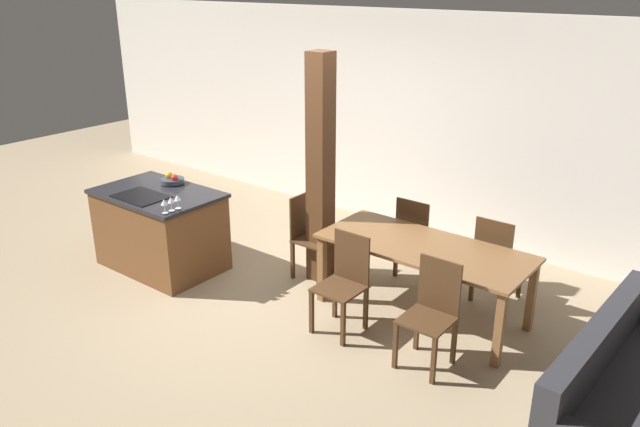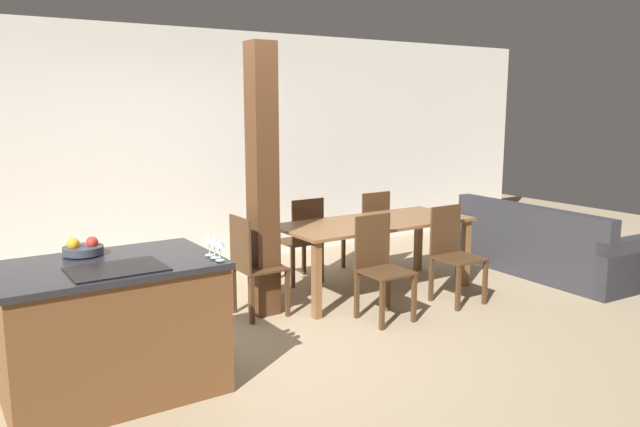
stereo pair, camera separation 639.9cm
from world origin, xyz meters
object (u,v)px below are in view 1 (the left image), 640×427
Objects in this scene: wine_glass_near at (164,203)px; dining_chair_near_right at (431,312)px; wine_glass_middle at (171,200)px; kitchen_island at (161,229)px; dining_chair_near_left at (344,281)px; wine_glass_far at (177,198)px; dining_chair_far_right at (496,259)px; dining_chair_far_left at (416,237)px; timber_post at (321,172)px; dining_chair_head_end at (310,235)px; dining_table at (424,254)px; fruit_bowl at (172,180)px.

wine_glass_near is 2.76m from dining_chair_near_right.
dining_chair_near_right is (2.65, 0.48, -0.52)m from wine_glass_middle.
kitchen_island is 1.49× the size of dining_chair_near_left.
wine_glass_far reaches higher than kitchen_island.
wine_glass_near is 3.29m from dining_chair_far_right.
dining_chair_near_left is (1.76, 0.48, -0.52)m from wine_glass_middle.
dining_chair_far_left is 0.89m from dining_chair_far_right.
dining_chair_far_left and dining_chair_far_right have the same top height.
dining_chair_far_right is (0.89, 0.00, 0.00)m from dining_chair_far_left.
dining_chair_far_right is 1.94m from timber_post.
wine_glass_near is at bearing -90.00° from wine_glass_far.
wine_glass_near is at bearing -168.07° from dining_chair_near_right.
dining_chair_far_right is at bearing -70.15° from dining_chair_head_end.
wine_glass_near is 0.16× the size of dining_chair_far_right.
dining_table is at bearing -90.00° from dining_chair_head_end.
wine_glass_middle is 1.00× the size of wine_glass_far.
dining_chair_near_right is (3.34, -0.10, -0.45)m from fruit_bowl.
dining_chair_near_right is 0.38× the size of timber_post.
fruit_bowl is 1.78m from timber_post.
dining_chair_far_right is at bearing 24.59° from kitchen_island.
dining_chair_near_right is (0.89, 0.00, 0.00)m from dining_chair_near_left.
wine_glass_middle is 0.16× the size of dining_chair_near_left.
kitchen_island is 0.87m from wine_glass_middle.
dining_chair_near_right is 1.00× the size of dining_chair_far_right.
wine_glass_near is at bearing 145.13° from dining_chair_head_end.
kitchen_island is 1.95m from timber_post.
wine_glass_near reaches higher than dining_chair_near_right.
dining_chair_far_left is (2.37, 1.49, 0.03)m from kitchen_island.
wine_glass_middle reaches higher than dining_chair_head_end.
wine_glass_far is 0.16× the size of dining_chair_far_right.
dining_chair_near_right is (3.26, 0.19, 0.03)m from kitchen_island.
timber_post is at bearing 38.53° from dining_chair_far_left.
wine_glass_middle is 0.16× the size of dining_chair_far_right.
dining_chair_head_end is (0.85, 1.05, -0.52)m from wine_glass_far.
dining_chair_near_left is (-0.44, -0.65, -0.16)m from dining_table.
dining_table is at bearing -0.90° from timber_post.
dining_table is at bearing 27.12° from wine_glass_middle.
dining_chair_near_right is 1.00× the size of dining_chair_far_left.
wine_glass_far reaches higher than fruit_bowl.
dining_chair_near_right reaches higher than kitchen_island.
dining_chair_head_end is at bearing 35.39° from dining_chair_far_left.
timber_post is at bearing 19.02° from fruit_bowl.
wine_glass_far is at bearing -35.79° from fruit_bowl.
wine_glass_near reaches higher than fruit_bowl.
dining_table is 0.81m from dining_chair_near_right.
dining_table is 1.36m from timber_post.
dining_chair_near_left is (1.76, 0.40, -0.52)m from wine_glass_far.
kitchen_island is at bearing 32.19° from dining_chair_far_left.
dining_chair_near_left is 0.89m from dining_chair_near_right.
dining_chair_far_left is (1.76, 1.70, -0.52)m from wine_glass_far.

